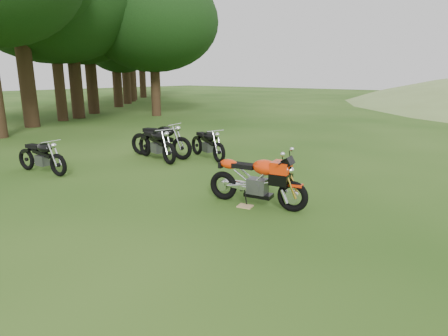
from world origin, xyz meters
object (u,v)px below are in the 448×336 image
Objects in this scene: plywood_board at (245,206)px; vintage_moto_d at (160,139)px; vintage_moto_c at (207,143)px; sport_motorcycle at (257,176)px; vintage_moto_a at (41,155)px; vintage_moto_b at (156,143)px.

plywood_board is 0.13× the size of vintage_moto_d.
sport_motorcycle is at bearing -17.01° from vintage_moto_c.
vintage_moto_a is 3.34m from vintage_moto_d.
sport_motorcycle is 5.05m from vintage_moto_d.
plywood_board is 0.15× the size of vintage_moto_a.
plywood_board is 0.15× the size of vintage_moto_c.
sport_motorcycle reaches higher than vintage_moto_b.
sport_motorcycle is 0.98× the size of vintage_moto_b.
plywood_board is 5.06m from vintage_moto_d.
vintage_moto_d is (-4.75, 1.70, -0.02)m from sport_motorcycle.
vintage_moto_b is at bearing 59.25° from vintage_moto_a.
sport_motorcycle is 1.08× the size of vintage_moto_a.
plywood_board is at bearing 3.40° from vintage_moto_a.
vintage_moto_c is 0.87× the size of vintage_moto_d.
plywood_board is 5.70m from vintage_moto_a.
plywood_board is (-0.11, -0.22, -0.57)m from sport_motorcycle.
vintage_moto_b is 0.41m from vintage_moto_d.
vintage_moto_c is (-3.52, 2.48, -0.09)m from sport_motorcycle.
sport_motorcycle is 1.04× the size of vintage_moto_c.
vintage_moto_a is 4.52m from vintage_moto_c.
plywood_board is at bearing -20.17° from vintage_moto_c.
vintage_moto_a is at bearing -99.93° from vintage_moto_b.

